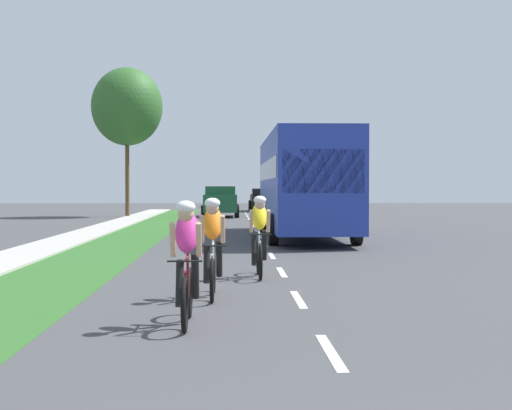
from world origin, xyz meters
The scene contains 12 objects.
ground_plane centered at (0.00, 20.00, 0.00)m, with size 120.00×120.00×0.00m, color #424244.
grass_verge centered at (-4.43, 20.00, 0.00)m, with size 2.24×70.00×0.01m, color #2D6026.
sidewalk_concrete centered at (-6.34, 20.00, 0.00)m, with size 1.58×70.00×0.10m, color #B2ADA3.
lane_markings_center centered at (0.00, 24.00, 0.00)m, with size 0.12×54.07×0.01m.
cyclist_lead centered at (-1.60, 6.91, 0.81)m, with size 0.42×1.72×1.58m.
cyclist_trailing centered at (-1.33, 9.23, 0.81)m, with size 0.42×1.72×1.58m.
cyclist_distant centered at (-0.49, 11.93, 0.81)m, with size 0.42×1.72×1.58m.
bus_blue centered at (1.49, 23.68, 1.98)m, with size 2.78×11.60×3.48m.
suv_dark_green centered at (-1.60, 41.69, 0.95)m, with size 2.15×4.70×1.79m.
pickup_black centered at (1.45, 51.67, 0.83)m, with size 2.22×5.10×1.64m.
sedan_red centered at (-1.82, 63.62, 0.77)m, with size 1.98×4.30×1.52m.
street_tree_far centered at (-7.06, 41.91, 6.44)m, with size 4.15×4.15×8.74m.
Camera 1 is at (-1.07, -2.57, 1.74)m, focal length 53.01 mm.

